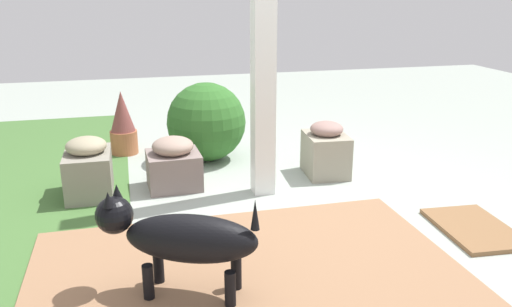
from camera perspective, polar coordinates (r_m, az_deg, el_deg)
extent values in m
plane|color=#9BA59B|center=(3.84, 1.71, -5.82)|extent=(12.00, 12.00, 0.00)
cube|color=#936A4B|center=(2.90, -0.40, -13.95)|extent=(1.80, 2.40, 0.02)
cube|color=white|center=(3.83, 0.81, 13.74)|extent=(0.16, 0.16, 2.54)
cube|color=gray|center=(4.47, 7.58, -0.11)|extent=(0.45, 0.37, 0.35)
ellipsoid|color=gray|center=(4.41, 7.70, 2.67)|extent=(0.28, 0.28, 0.12)
cube|color=gray|center=(4.21, -8.92, -1.80)|extent=(0.39, 0.42, 0.29)
ellipsoid|color=gray|center=(4.15, -9.05, 0.81)|extent=(0.32, 0.32, 0.15)
cube|color=gray|center=(4.19, -17.71, -2.15)|extent=(0.48, 0.34, 0.34)
ellipsoid|color=gray|center=(4.12, -18.00, 0.79)|extent=(0.30, 0.30, 0.14)
sphere|color=#2E6425|center=(4.79, -5.42, 3.44)|extent=(0.72, 0.72, 0.72)
cylinder|color=#B86742|center=(5.17, -14.14, 1.21)|extent=(0.26, 0.26, 0.22)
cone|color=brown|center=(5.10, -14.40, 4.47)|extent=(0.23, 0.23, 0.38)
ellipsoid|color=black|center=(2.68, -7.05, -9.17)|extent=(0.47, 0.72, 0.25)
sphere|color=black|center=(2.76, -15.16, -6.49)|extent=(0.19, 0.19, 0.19)
cone|color=black|center=(2.68, -15.79, -4.84)|extent=(0.06, 0.06, 0.08)
cone|color=black|center=(2.77, -14.91, -4.02)|extent=(0.06, 0.06, 0.08)
cylinder|color=black|center=(2.78, -11.63, -13.66)|extent=(0.06, 0.06, 0.20)
cylinder|color=black|center=(2.91, -10.55, -12.09)|extent=(0.06, 0.06, 0.20)
cylinder|color=black|center=(2.68, -2.82, -14.64)|extent=(0.06, 0.06, 0.20)
cylinder|color=black|center=(2.81, -2.17, -12.93)|extent=(0.06, 0.06, 0.20)
cone|color=black|center=(2.55, -0.10, -6.64)|extent=(0.05, 0.05, 0.16)
cube|color=brown|center=(3.77, 22.67, -7.52)|extent=(0.69, 0.48, 0.03)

